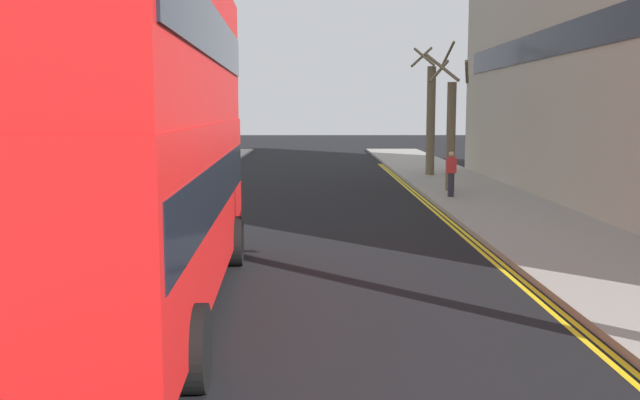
% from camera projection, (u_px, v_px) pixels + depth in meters
% --- Properties ---
extents(sidewalk_right, '(4.00, 80.00, 0.14)m').
position_uv_depth(sidewalk_right, '(573.00, 245.00, 16.63)').
color(sidewalk_right, gray).
rests_on(sidewalk_right, ground).
extents(sidewalk_left, '(4.00, 80.00, 0.14)m').
position_uv_depth(sidewalk_left, '(20.00, 246.00, 16.54)').
color(sidewalk_left, gray).
rests_on(sidewalk_left, ground).
extents(kerb_line_outer, '(0.10, 56.00, 0.01)m').
position_uv_depth(kerb_line_outer, '(507.00, 267.00, 14.64)').
color(kerb_line_outer, yellow).
rests_on(kerb_line_outer, ground).
extents(kerb_line_inner, '(0.10, 56.00, 0.01)m').
position_uv_depth(kerb_line_inner, '(499.00, 267.00, 14.63)').
color(kerb_line_inner, yellow).
rests_on(kerb_line_inner, ground).
extents(double_decker_bus_away, '(3.12, 10.89, 5.64)m').
position_uv_depth(double_decker_bus_away, '(138.00, 124.00, 11.07)').
color(double_decker_bus_away, red).
rests_on(double_decker_bus_away, ground).
extents(pedestrian_far, '(0.34, 0.22, 1.62)m').
position_uv_depth(pedestrian_far, '(451.00, 173.00, 25.29)').
color(pedestrian_far, '#2D2D38').
rests_on(pedestrian_far, sidewalk_right).
extents(street_tree_near, '(1.97, 1.89, 6.26)m').
position_uv_depth(street_tree_near, '(431.00, 116.00, 33.57)').
color(street_tree_near, '#6B6047').
rests_on(street_tree_near, sidewalk_right).
extents(street_tree_far, '(1.86, 2.06, 5.26)m').
position_uv_depth(street_tree_far, '(451.00, 129.00, 27.04)').
color(street_tree_far, '#6B6047').
rests_on(street_tree_far, sidewalk_right).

